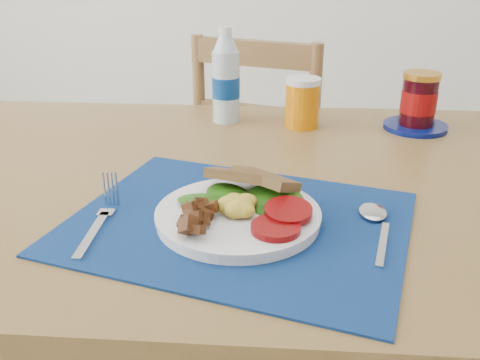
{
  "coord_description": "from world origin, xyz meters",
  "views": [
    {
      "loc": [
        0.04,
        -0.69,
        1.14
      ],
      "look_at": [
        -0.02,
        0.06,
        0.8
      ],
      "focal_mm": 40.0,
      "sensor_mm": 36.0,
      "label": 1
    }
  ],
  "objects_px": {
    "breakfast_plate": "(235,212)",
    "juice_glass": "(302,104)",
    "water_bottle": "(226,81)",
    "jam_on_saucer": "(418,104)",
    "chair_far": "(266,146)"
  },
  "relations": [
    {
      "from": "jam_on_saucer",
      "to": "chair_far",
      "type": "bearing_deg",
      "value": 132.18
    },
    {
      "from": "chair_far",
      "to": "breakfast_plate",
      "type": "distance_m",
      "value": 0.89
    },
    {
      "from": "juice_glass",
      "to": "jam_on_saucer",
      "type": "height_order",
      "value": "jam_on_saucer"
    },
    {
      "from": "chair_far",
      "to": "juice_glass",
      "type": "xyz_separation_m",
      "value": [
        0.09,
        -0.39,
        0.25
      ]
    },
    {
      "from": "juice_glass",
      "to": "jam_on_saucer",
      "type": "xyz_separation_m",
      "value": [
        0.26,
        0.0,
        0.0
      ]
    },
    {
      "from": "jam_on_saucer",
      "to": "breakfast_plate",
      "type": "bearing_deg",
      "value": -127.74
    },
    {
      "from": "water_bottle",
      "to": "jam_on_saucer",
      "type": "distance_m",
      "value": 0.44
    },
    {
      "from": "juice_glass",
      "to": "chair_far",
      "type": "bearing_deg",
      "value": 103.0
    },
    {
      "from": "water_bottle",
      "to": "jam_on_saucer",
      "type": "bearing_deg",
      "value": -3.51
    },
    {
      "from": "chair_far",
      "to": "breakfast_plate",
      "type": "xyz_separation_m",
      "value": [
        -0.02,
        -0.86,
        0.21
      ]
    },
    {
      "from": "water_bottle",
      "to": "jam_on_saucer",
      "type": "relative_size",
      "value": 1.53
    },
    {
      "from": "breakfast_plate",
      "to": "juice_glass",
      "type": "bearing_deg",
      "value": 99.98
    },
    {
      "from": "breakfast_plate",
      "to": "juice_glass",
      "type": "relative_size",
      "value": 2.3
    },
    {
      "from": "chair_far",
      "to": "breakfast_plate",
      "type": "bearing_deg",
      "value": 106.48
    },
    {
      "from": "juice_glass",
      "to": "jam_on_saucer",
      "type": "relative_size",
      "value": 0.75
    }
  ]
}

